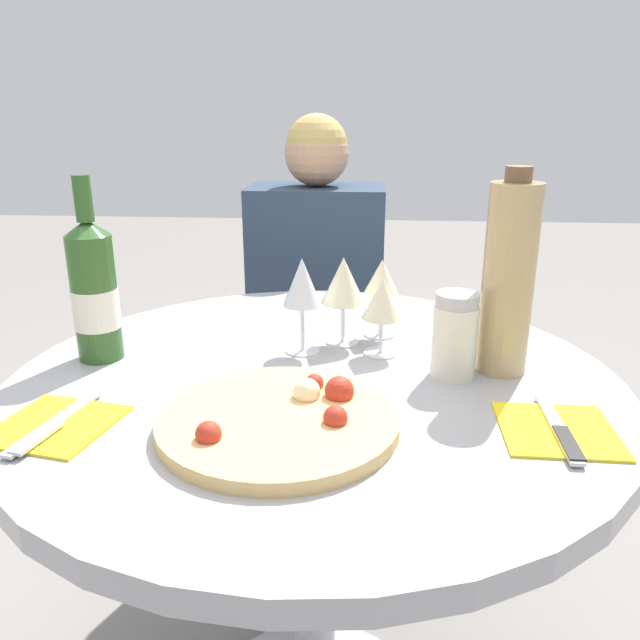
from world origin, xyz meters
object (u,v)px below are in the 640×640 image
at_px(chair_behind_diner, 319,367).
at_px(dining_table, 314,447).
at_px(pizza_large, 282,419).
at_px(wine_bottle, 94,292).
at_px(seated_diner, 314,358).
at_px(tall_carafe, 508,279).

bearing_deg(chair_behind_diner, dining_table, 94.12).
bearing_deg(dining_table, pizza_large, -99.13).
distance_m(pizza_large, wine_bottle, 0.43).
distance_m(seated_diner, pizza_large, 0.90).
relative_size(chair_behind_diner, seated_diner, 0.74).
xyz_separation_m(seated_diner, wine_bottle, (-0.32, -0.63, 0.37)).
height_order(pizza_large, wine_bottle, wine_bottle).
distance_m(pizza_large, tall_carafe, 0.43).
distance_m(dining_table, tall_carafe, 0.42).
distance_m(wine_bottle, tall_carafe, 0.68).
xyz_separation_m(seated_diner, pizza_large, (0.03, -0.86, 0.26)).
bearing_deg(pizza_large, wine_bottle, 147.28).
relative_size(seated_diner, wine_bottle, 3.72).
bearing_deg(wine_bottle, seated_diner, 63.46).
xyz_separation_m(chair_behind_diner, wine_bottle, (-0.32, -0.78, 0.45)).
relative_size(dining_table, chair_behind_diner, 1.16).
distance_m(chair_behind_diner, pizza_large, 1.06).
height_order(dining_table, pizza_large, pizza_large).
bearing_deg(pizza_large, chair_behind_diner, 91.74).
height_order(dining_table, tall_carafe, tall_carafe).
bearing_deg(tall_carafe, pizza_large, -146.37).
bearing_deg(chair_behind_diner, pizza_large, 91.74).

